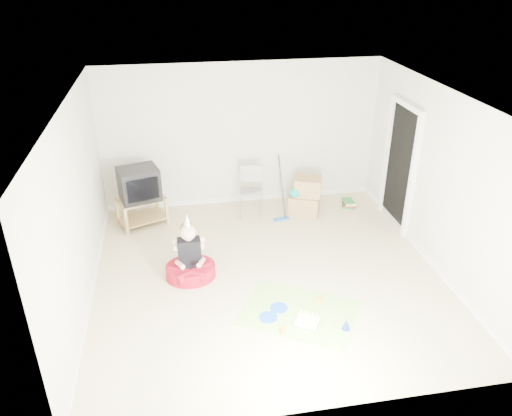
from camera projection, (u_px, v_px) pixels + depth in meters
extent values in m
plane|color=beige|center=(267.00, 274.00, 7.34)|extent=(5.00, 5.00, 0.00)
cube|color=black|center=(400.00, 168.00, 8.30)|extent=(0.02, 0.90, 2.05)
cube|color=#9C7B46|center=(141.00, 199.00, 8.48)|extent=(0.91, 0.76, 0.03)
cube|color=#9C7B46|center=(143.00, 218.00, 8.65)|extent=(0.91, 0.76, 0.03)
cube|color=#9C7B46|center=(126.00, 222.00, 8.25)|extent=(0.07, 0.07, 0.49)
cube|color=#9C7B46|center=(167.00, 211.00, 8.60)|extent=(0.07, 0.07, 0.49)
cube|color=#9C7B46|center=(118.00, 212.00, 8.58)|extent=(0.07, 0.07, 0.49)
cube|color=#9C7B46|center=(157.00, 202.00, 8.93)|extent=(0.07, 0.07, 0.49)
cube|color=black|center=(139.00, 184.00, 8.35)|extent=(0.76, 0.68, 0.55)
cube|color=#939399|center=(251.00, 192.00, 8.82)|extent=(0.47, 0.45, 0.03)
cylinder|color=#939399|center=(241.00, 191.00, 8.81)|extent=(0.02, 0.02, 0.91)
cylinder|color=#939399|center=(262.00, 191.00, 8.82)|extent=(0.02, 0.02, 0.91)
cube|color=#A37D4F|center=(304.00, 204.00, 9.00)|extent=(0.64, 0.57, 0.35)
cube|color=#A37D4F|center=(308.00, 187.00, 8.87)|extent=(0.56, 0.50, 0.33)
ellipsoid|color=#0C8978|center=(295.00, 193.00, 8.80)|extent=(0.23, 0.16, 0.18)
cube|color=blue|center=(281.00, 219.00, 8.82)|extent=(0.29, 0.15, 0.03)
cylinder|color=black|center=(282.00, 191.00, 8.57)|extent=(0.10, 0.37, 1.08)
cube|color=#25702D|center=(349.00, 205.00, 9.32)|extent=(0.29, 0.34, 0.03)
cube|color=maroon|center=(349.00, 203.00, 9.31)|extent=(0.26, 0.31, 0.03)
cube|color=beige|center=(349.00, 202.00, 9.29)|extent=(0.22, 0.28, 0.03)
cube|color=#25702D|center=(349.00, 200.00, 9.28)|extent=(0.19, 0.25, 0.03)
cylinder|color=maroon|center=(191.00, 271.00, 7.24)|extent=(0.73, 0.73, 0.20)
cube|color=black|center=(189.00, 253.00, 7.09)|extent=(0.33, 0.19, 0.44)
sphere|color=tan|center=(188.00, 232.00, 6.94)|extent=(0.23, 0.23, 0.23)
cone|color=silver|center=(187.00, 220.00, 6.85)|extent=(0.12, 0.12, 0.17)
cube|color=#DD2E6D|center=(299.00, 312.00, 6.55)|extent=(1.79, 1.64, 0.01)
cube|color=silver|center=(308.00, 322.00, 6.32)|extent=(0.36, 0.34, 0.08)
cube|color=green|center=(308.00, 324.00, 6.34)|extent=(0.36, 0.34, 0.01)
cylinder|color=beige|center=(299.00, 318.00, 6.29)|extent=(0.01, 0.01, 0.07)
cylinder|color=beige|center=(303.00, 319.00, 6.27)|extent=(0.01, 0.01, 0.07)
cylinder|color=beige|center=(307.00, 320.00, 6.25)|extent=(0.01, 0.01, 0.07)
cylinder|color=beige|center=(311.00, 320.00, 6.24)|extent=(0.01, 0.01, 0.07)
cylinder|color=beige|center=(315.00, 321.00, 6.22)|extent=(0.01, 0.01, 0.07)
cylinder|color=beige|center=(301.00, 313.00, 6.36)|extent=(0.01, 0.01, 0.07)
cylinder|color=beige|center=(305.00, 314.00, 6.35)|extent=(0.01, 0.01, 0.07)
cylinder|color=beige|center=(309.00, 315.00, 6.33)|extent=(0.01, 0.01, 0.07)
cylinder|color=beige|center=(313.00, 316.00, 6.31)|extent=(0.01, 0.01, 0.07)
cylinder|color=beige|center=(316.00, 317.00, 6.30)|extent=(0.01, 0.01, 0.07)
cylinder|color=blue|center=(279.00, 308.00, 6.62)|extent=(0.32, 0.32, 0.01)
cylinder|color=blue|center=(268.00, 317.00, 6.45)|extent=(0.33, 0.33, 0.01)
cylinder|color=orange|center=(320.00, 299.00, 6.75)|extent=(0.08, 0.08, 0.07)
cylinder|color=orange|center=(283.00, 330.00, 6.18)|extent=(0.08, 0.08, 0.08)
cone|color=#1C34C4|center=(346.00, 324.00, 6.22)|extent=(0.13, 0.13, 0.15)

